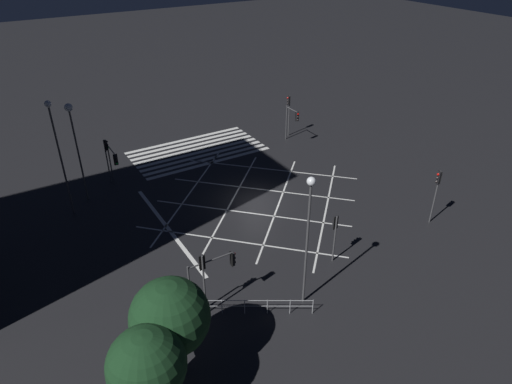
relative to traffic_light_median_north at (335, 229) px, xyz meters
name	(u,v)px	position (x,y,z in m)	size (l,w,h in m)	color
ground_plane	(256,201)	(0.38, -9.29, -2.56)	(200.00, 200.00, 0.00)	black
road_markings	(209,164)	(0.79, -17.35, -2.56)	(19.60, 24.61, 0.01)	silver
traffic_light_median_north	(335,229)	(0.00, 0.00, 0.00)	(0.36, 0.39, 3.58)	#424244
traffic_light_ne_cross	(203,273)	(9.51, -0.06, 0.48)	(0.36, 0.39, 4.26)	#424244
traffic_light_sw_cross	(293,118)	(-8.96, -17.37, 0.16)	(0.36, 2.12, 3.73)	#424244
traffic_light_nw_main	(437,187)	(-9.32, 0.35, 0.59)	(0.39, 0.36, 4.43)	#424244
traffic_light_sw_main	(289,108)	(-9.67, -19.13, 0.61)	(0.39, 0.36, 4.46)	#424244
traffic_light_ne_main	(215,271)	(8.74, -0.13, 0.24)	(3.04, 0.36, 3.77)	#424244
traffic_light_se_main	(107,152)	(9.64, -18.81, 0.33)	(0.39, 0.36, 4.05)	#424244
traffic_light_se_cross	(113,159)	(9.47, -17.60, 0.11)	(0.36, 2.61, 3.63)	#424244
street_lamp_east	(309,220)	(4.04, 2.19, 3.36)	(0.49, 0.49, 8.60)	#424244
street_lamp_west	(73,127)	(12.19, -16.93, 3.83)	(0.62, 0.62, 8.29)	#424244
street_lamp_far	(57,141)	(13.72, -15.22, 3.69)	(0.48, 0.48, 9.30)	#424244
street_tree_near	(147,365)	(14.46, 5.00, 1.36)	(3.40, 3.40, 5.64)	brown
street_tree_far	(170,317)	(12.65, 3.14, 1.53)	(3.80, 3.80, 6.01)	brown
pedestrian_railing	(256,305)	(7.01, 1.56, -1.90)	(5.72, 3.51, 1.05)	#9EA0A5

